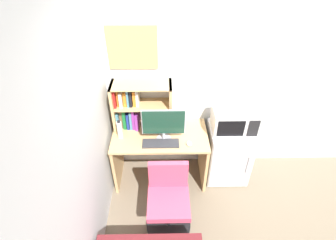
{
  "coord_description": "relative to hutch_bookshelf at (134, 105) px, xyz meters",
  "views": [
    {
      "loc": [
        -0.9,
        -2.73,
        2.82
      ],
      "look_at": [
        -0.86,
        -0.35,
        1.01
      ],
      "focal_mm": 27.45,
      "sensor_mm": 36.0,
      "label": 1
    }
  ],
  "objects": [
    {
      "name": "wall_back",
      "position": [
        1.68,
        0.15,
        0.23
      ],
      "size": [
        6.4,
        0.04,
        2.6
      ],
      "primitive_type": "cube",
      "color": "silver",
      "rests_on": "ground_plane"
    },
    {
      "name": "wall_left",
      "position": [
        -0.34,
        -1.47,
        0.23
      ],
      "size": [
        0.04,
        4.4,
        2.6
      ],
      "primitive_type": "cube",
      "color": "silver",
      "rests_on": "ground_plane"
    },
    {
      "name": "desk",
      "position": [
        0.31,
        -0.19,
        -0.55
      ],
      "size": [
        1.18,
        0.64,
        0.76
      ],
      "color": "tan",
      "rests_on": "ground_plane"
    },
    {
      "name": "hutch_bookshelf",
      "position": [
        0.0,
        0.0,
        0.0
      ],
      "size": [
        0.71,
        0.29,
        0.61
      ],
      "color": "tan",
      "rests_on": "desk"
    },
    {
      "name": "monitor",
      "position": [
        0.36,
        -0.27,
        -0.07
      ],
      "size": [
        0.51,
        0.18,
        0.43
      ],
      "color": "#B7B7BC",
      "rests_on": "desk"
    },
    {
      "name": "keyboard",
      "position": [
        0.33,
        -0.36,
        -0.3
      ],
      "size": [
        0.43,
        0.15,
        0.02
      ],
      "primitive_type": "cube",
      "color": "#333338",
      "rests_on": "desk"
    },
    {
      "name": "computer_mouse",
      "position": [
        0.66,
        -0.37,
        -0.29
      ],
      "size": [
        0.06,
        0.09,
        0.04
      ],
      "primitive_type": "ellipsoid",
      "color": "silver",
      "rests_on": "desk"
    },
    {
      "name": "water_bottle",
      "position": [
        -0.16,
        -0.23,
        -0.19
      ],
      "size": [
        0.06,
        0.06,
        0.25
      ],
      "color": "silver",
      "rests_on": "desk"
    },
    {
      "name": "mini_fridge",
      "position": [
        1.21,
        -0.16,
        -0.67
      ],
      "size": [
        0.54,
        0.51,
        0.81
      ],
      "color": "silver",
      "rests_on": "ground_plane"
    },
    {
      "name": "microwave",
      "position": [
        1.21,
        -0.16,
        -0.12
      ],
      "size": [
        0.52,
        0.33,
        0.29
      ],
      "color": "silver",
      "rests_on": "mini_fridge"
    },
    {
      "name": "desk_chair",
      "position": [
        0.41,
        -0.9,
        -0.69
      ],
      "size": [
        0.51,
        0.51,
        0.85
      ],
      "color": "black",
      "rests_on": "ground_plane"
    },
    {
      "name": "wall_corkboard",
      "position": [
        0.03,
        0.12,
        0.68
      ],
      "size": [
        0.55,
        0.02,
        0.49
      ],
      "primitive_type": "cube",
      "color": "tan"
    }
  ]
}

